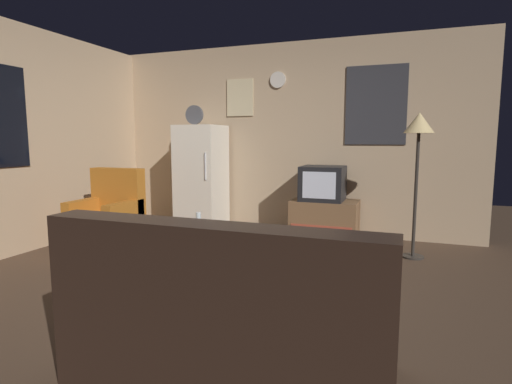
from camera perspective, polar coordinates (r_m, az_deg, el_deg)
ground_plane at (r=3.73m, az=-6.73°, el=-13.11°), size 12.00×12.00×0.00m
wall_with_art at (r=5.78m, az=4.26°, el=7.46°), size 5.20×0.12×2.61m
fridge at (r=5.84m, az=-7.65°, el=1.92°), size 0.60×0.62×1.77m
tv_stand at (r=5.35m, az=9.60°, el=-3.94°), size 0.84×0.53×0.53m
crt_tv at (r=5.28m, az=9.34°, el=1.22°), size 0.54×0.51×0.44m
standing_lamp at (r=4.73m, az=21.82°, el=7.52°), size 0.32×0.32×1.59m
coffee_table at (r=4.05m, az=-7.71°, el=-8.35°), size 0.72×0.72×0.42m
wine_glass at (r=4.17m, az=-8.06°, el=-3.84°), size 0.05×0.05×0.15m
mug_ceramic_white at (r=4.00m, az=-8.77°, el=-4.78°), size 0.08×0.08×0.09m
mug_ceramic_tan at (r=3.96m, az=-7.16°, el=-4.87°), size 0.08×0.08×0.09m
remote_control at (r=4.00m, az=-6.43°, el=-5.24°), size 0.15×0.11×0.02m
armchair at (r=5.11m, az=-20.03°, el=-3.97°), size 0.68×0.68×0.96m
couch at (r=2.27m, az=-4.00°, el=-18.49°), size 1.70×0.80×0.92m
book_stack at (r=5.18m, az=15.39°, el=-6.76°), size 0.21×0.17×0.13m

